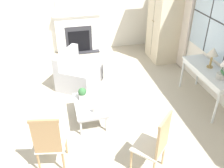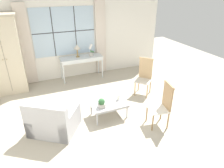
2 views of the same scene
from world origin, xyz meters
TOP-DOWN VIEW (x-y plane):
  - ground_plane at (0.00, 0.00)m, footprint 14.00×14.00m
  - wall_back_windowed at (0.00, 3.02)m, footprint 7.20×0.14m
  - armoire at (-1.87, 2.63)m, footprint 1.00×0.70m
  - console_table at (0.44, 2.68)m, footprint 1.47×0.52m
  - table_lamp at (0.32, 2.73)m, footprint 0.23×0.23m
  - potted_orchid at (0.79, 2.66)m, footprint 0.20×0.16m
  - armchair_upholstered at (-0.93, 0.07)m, footprint 1.28×1.24m
  - side_chair_wooden at (1.92, 0.89)m, footprint 0.62×0.62m
  - accent_chair_wooden at (1.49, -0.66)m, footprint 0.51×0.51m
  - coffee_table at (0.45, 0.12)m, footprint 0.90×0.58m
  - potted_plant_small at (0.22, 0.02)m, footprint 0.16×0.16m
  - pillar_candle at (0.73, 0.19)m, footprint 0.11×0.11m

SIDE VIEW (x-z plane):
  - ground_plane at x=0.00m, z-range 0.00..0.00m
  - armchair_upholstered at x=-0.93m, z-range -0.15..0.71m
  - coffee_table at x=0.45m, z-range 0.15..0.54m
  - pillar_candle at x=0.73m, z-range 0.38..0.53m
  - potted_plant_small at x=0.22m, z-range 0.39..0.62m
  - accent_chair_wooden at x=1.49m, z-range 0.05..1.13m
  - side_chair_wooden at x=1.92m, z-range 0.05..1.17m
  - console_table at x=0.44m, z-range 0.32..1.12m
  - potted_orchid at x=0.79m, z-range 0.76..1.19m
  - table_lamp at x=0.32m, z-range 0.92..1.37m
  - armoire at x=-1.87m, z-range 0.01..2.36m
  - wall_back_windowed at x=0.00m, z-range 0.00..2.80m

